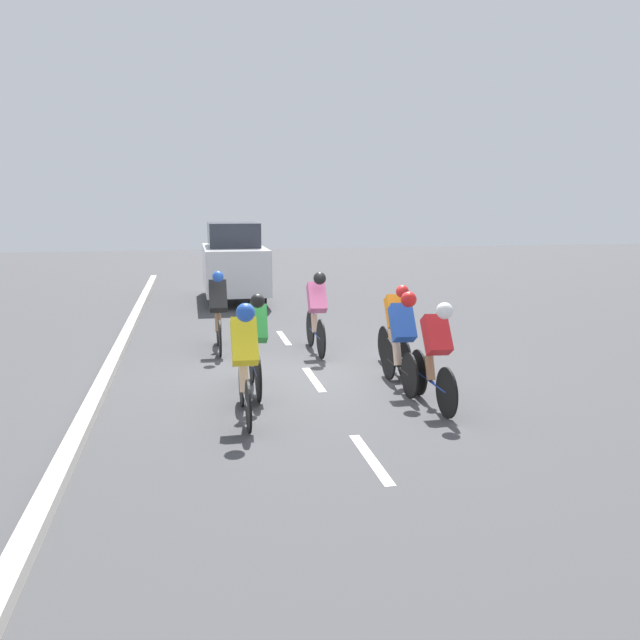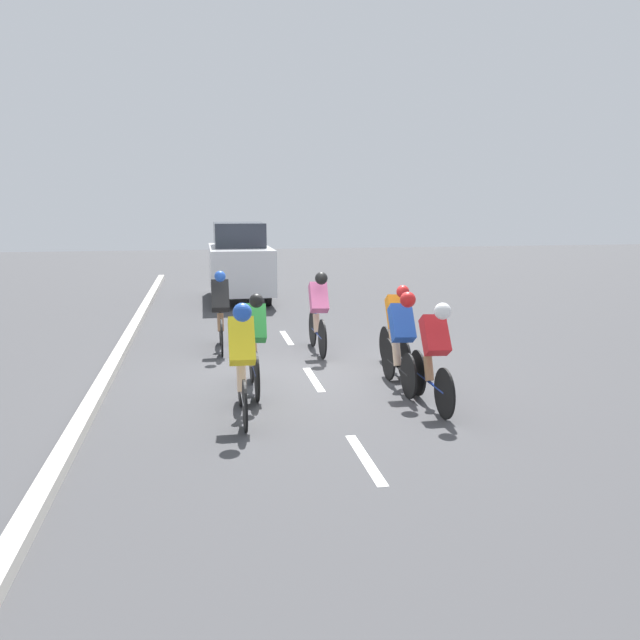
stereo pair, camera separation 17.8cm
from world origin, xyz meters
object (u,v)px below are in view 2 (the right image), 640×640
(cyclist_green, at_px, (254,341))
(support_car, at_px, (240,262))
(cyclist_blue, at_px, (401,338))
(cyclist_red, at_px, (434,352))
(cyclist_orange, at_px, (397,326))
(cyclist_pink, at_px, (318,310))
(cyclist_black, at_px, (220,310))
(cyclist_yellow, at_px, (242,357))

(cyclist_green, distance_m, support_car, 9.24)
(cyclist_blue, xyz_separation_m, support_car, (1.77, -9.51, 0.31))
(cyclist_blue, xyz_separation_m, cyclist_red, (-0.18, 0.87, -0.02))
(cyclist_orange, distance_m, support_car, 8.74)
(cyclist_blue, bearing_deg, cyclist_pink, -73.52)
(cyclist_black, bearing_deg, cyclist_red, 124.62)
(cyclist_pink, bearing_deg, support_car, -81.69)
(cyclist_orange, bearing_deg, cyclist_black, -36.11)
(cyclist_blue, relative_size, cyclist_yellow, 0.98)
(cyclist_orange, distance_m, cyclist_black, 3.44)
(cyclist_blue, relative_size, support_car, 0.43)
(cyclist_pink, xyz_separation_m, cyclist_black, (1.77, -0.48, -0.01))
(cyclist_pink, height_order, support_car, support_car)
(cyclist_orange, xyz_separation_m, cyclist_green, (2.38, 0.73, 0.00))
(cyclist_blue, relative_size, cyclist_red, 0.97)
(cyclist_red, bearing_deg, support_car, -79.37)
(cyclist_black, distance_m, support_car, 6.52)
(cyclist_blue, xyz_separation_m, cyclist_green, (2.12, -0.28, -0.03))
(cyclist_blue, xyz_separation_m, cyclist_orange, (-0.25, -1.01, -0.03))
(support_car, bearing_deg, cyclist_black, 83.37)
(cyclist_pink, bearing_deg, cyclist_orange, 123.17)
(cyclist_black, bearing_deg, cyclist_yellow, 92.17)
(cyclist_blue, height_order, cyclist_red, cyclist_blue)
(cyclist_orange, xyz_separation_m, cyclist_black, (2.78, -2.03, 0.03))
(support_car, bearing_deg, cyclist_yellow, 86.68)
(cyclist_yellow, height_order, cyclist_orange, cyclist_yellow)
(cyclist_pink, bearing_deg, cyclist_red, 105.21)
(cyclist_blue, bearing_deg, cyclist_yellow, 20.47)
(cyclist_red, height_order, support_car, support_car)
(cyclist_pink, height_order, cyclist_black, cyclist_black)
(cyclist_blue, xyz_separation_m, cyclist_pink, (0.76, -2.56, 0.00))
(cyclist_blue, distance_m, cyclist_yellow, 2.54)
(cyclist_black, height_order, cyclist_green, cyclist_black)
(cyclist_yellow, height_order, support_car, support_car)
(cyclist_red, bearing_deg, cyclist_orange, -92.39)
(cyclist_yellow, xyz_separation_m, cyclist_green, (-0.25, -1.16, -0.06))
(cyclist_red, relative_size, support_car, 0.44)
(cyclist_black, height_order, support_car, support_car)
(cyclist_blue, xyz_separation_m, cyclist_yellow, (2.37, 0.89, 0.03))
(cyclist_orange, bearing_deg, cyclist_pink, -56.83)
(cyclist_green, relative_size, cyclist_red, 0.99)
(cyclist_blue, bearing_deg, cyclist_orange, -104.12)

